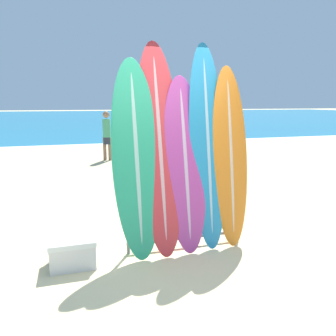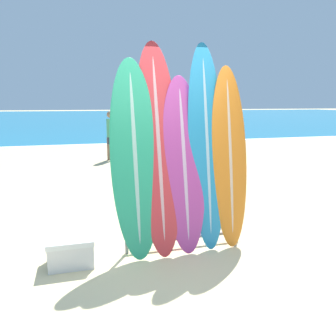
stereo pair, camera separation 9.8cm
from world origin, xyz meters
TOP-DOWN VIEW (x-y plane):
  - ground_plane at (0.00, 0.00)m, footprint 160.00×160.00m
  - ocean_water at (0.00, 40.53)m, footprint 120.00×60.00m
  - surfboard_rack at (0.25, 0.39)m, footprint 1.53×0.04m
  - surfboard_slot_0 at (-0.37, 0.44)m, footprint 0.59×0.62m
  - surfboard_slot_1 at (-0.07, 0.47)m, footprint 0.55×0.71m
  - surfboard_slot_2 at (0.24, 0.41)m, footprint 0.54×0.56m
  - surfboard_slot_3 at (0.55, 0.44)m, footprint 0.48×0.53m
  - surfboard_slot_4 at (0.84, 0.40)m, footprint 0.48×0.47m
  - person_near_water at (-0.01, 7.16)m, footprint 0.26×0.21m
  - person_mid_beach at (1.86, 3.13)m, footprint 0.28×0.22m
  - person_far_left at (1.90, 4.38)m, footprint 0.22×0.28m
  - cooler_box at (-1.15, 0.28)m, footprint 0.51×0.40m

SIDE VIEW (x-z plane):
  - ground_plane at x=0.00m, z-range 0.00..0.00m
  - ocean_water at x=0.00m, z-range 0.00..0.01m
  - cooler_box at x=-1.15m, z-range 0.00..0.33m
  - surfboard_rack at x=0.25m, z-range 0.03..0.89m
  - person_near_water at x=-0.01m, z-range 0.07..1.63m
  - person_mid_beach at x=1.86m, z-range 0.08..1.74m
  - person_far_left at x=1.90m, z-range 0.08..1.75m
  - surfboard_slot_2 at x=0.24m, z-range 0.00..2.17m
  - surfboard_slot_4 at x=0.84m, z-range 0.00..2.29m
  - surfboard_slot_0 at x=-0.37m, z-range 0.00..2.36m
  - surfboard_slot_3 at x=0.55m, z-range 0.00..2.57m
  - surfboard_slot_1 at x=-0.07m, z-range 0.00..2.58m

